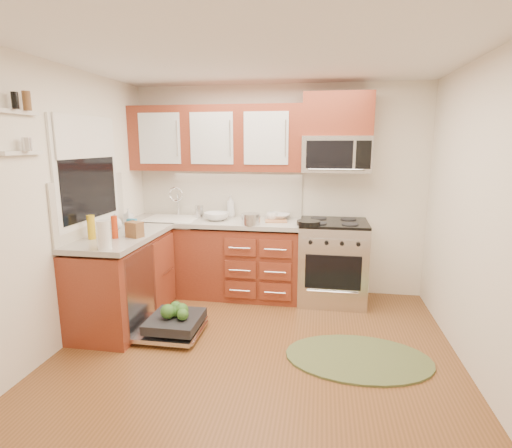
% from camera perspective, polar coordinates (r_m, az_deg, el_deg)
% --- Properties ---
extents(floor, '(3.50, 3.50, 0.00)m').
position_cam_1_polar(floor, '(3.63, -0.28, -18.64)').
color(floor, brown).
rests_on(floor, ground).
extents(ceiling, '(3.50, 3.50, 0.00)m').
position_cam_1_polar(ceiling, '(3.21, -0.32, 23.65)').
color(ceiling, white).
rests_on(ceiling, ground).
extents(wall_back, '(3.50, 0.04, 2.50)m').
position_cam_1_polar(wall_back, '(4.91, 3.13, 4.77)').
color(wall_back, white).
rests_on(wall_back, ground).
extents(wall_front, '(3.50, 0.04, 2.50)m').
position_cam_1_polar(wall_front, '(1.56, -11.31, -10.39)').
color(wall_front, white).
rests_on(wall_front, ground).
extents(wall_left, '(0.04, 3.50, 2.50)m').
position_cam_1_polar(wall_left, '(3.89, -26.68, 1.77)').
color(wall_left, white).
rests_on(wall_left, ground).
extents(wall_right, '(0.04, 3.50, 2.50)m').
position_cam_1_polar(wall_right, '(3.38, 30.40, 0.12)').
color(wall_right, white).
rests_on(wall_right, ground).
extents(base_cabinet_back, '(2.05, 0.60, 0.85)m').
position_cam_1_polar(base_cabinet_back, '(4.92, -5.82, -5.08)').
color(base_cabinet_back, maroon).
rests_on(base_cabinet_back, ground).
extents(base_cabinet_left, '(0.60, 1.25, 0.85)m').
position_cam_1_polar(base_cabinet_left, '(4.36, -18.40, -7.84)').
color(base_cabinet_left, maroon).
rests_on(base_cabinet_left, ground).
extents(countertop_back, '(2.07, 0.64, 0.05)m').
position_cam_1_polar(countertop_back, '(4.80, -5.97, 0.33)').
color(countertop_back, '#ABA49C').
rests_on(countertop_back, base_cabinet_back).
extents(countertop_left, '(0.64, 1.27, 0.05)m').
position_cam_1_polar(countertop_left, '(4.22, -18.69, -1.76)').
color(countertop_left, '#ABA49C').
rests_on(countertop_left, base_cabinet_left).
extents(backsplash_back, '(2.05, 0.02, 0.57)m').
position_cam_1_polar(backsplash_back, '(5.03, -5.16, 4.44)').
color(backsplash_back, beige).
rests_on(backsplash_back, ground).
extents(backsplash_left, '(0.02, 1.25, 0.57)m').
position_cam_1_polar(backsplash_left, '(4.31, -22.42, 2.44)').
color(backsplash_left, beige).
rests_on(backsplash_left, ground).
extents(upper_cabinets, '(2.05, 0.35, 0.75)m').
position_cam_1_polar(upper_cabinets, '(4.84, -5.79, 12.05)').
color(upper_cabinets, maroon).
rests_on(upper_cabinets, ground).
extents(cabinet_over_mw, '(0.76, 0.35, 0.47)m').
position_cam_1_polar(cabinet_over_mw, '(4.68, 11.60, 15.08)').
color(cabinet_over_mw, maroon).
rests_on(cabinet_over_mw, ground).
extents(range, '(0.76, 0.64, 0.95)m').
position_cam_1_polar(range, '(4.73, 10.85, -5.30)').
color(range, silver).
rests_on(range, ground).
extents(microwave, '(0.76, 0.38, 0.40)m').
position_cam_1_polar(microwave, '(4.65, 11.39, 9.75)').
color(microwave, silver).
rests_on(microwave, ground).
extents(sink, '(0.62, 0.50, 0.26)m').
position_cam_1_polar(sink, '(4.96, -11.87, -0.66)').
color(sink, white).
rests_on(sink, ground).
extents(dishwasher, '(0.70, 0.60, 0.20)m').
position_cam_1_polar(dishwasher, '(4.05, -11.98, -13.94)').
color(dishwasher, silver).
rests_on(dishwasher, ground).
extents(window, '(0.03, 1.05, 1.05)m').
position_cam_1_polar(window, '(4.26, -22.95, 6.91)').
color(window, white).
rests_on(window, ground).
extents(window_blind, '(0.02, 0.96, 0.40)m').
position_cam_1_polar(window_blind, '(4.24, -23.01, 11.37)').
color(window_blind, white).
rests_on(window_blind, ground).
extents(shelf_upper, '(0.04, 0.40, 0.03)m').
position_cam_1_polar(shelf_upper, '(3.56, -30.82, 13.57)').
color(shelf_upper, white).
rests_on(shelf_upper, ground).
extents(shelf_lower, '(0.04, 0.40, 0.03)m').
position_cam_1_polar(shelf_lower, '(3.55, -30.32, 8.76)').
color(shelf_lower, white).
rests_on(shelf_lower, ground).
extents(rug, '(1.36, 0.99, 0.02)m').
position_cam_1_polar(rug, '(3.72, 14.40, -18.07)').
color(rug, '#5F6D3E').
rests_on(rug, ground).
extents(skillet, '(0.33, 0.33, 0.05)m').
position_cam_1_polar(skillet, '(4.36, 7.50, 0.16)').
color(skillet, black).
rests_on(skillet, range).
extents(stock_pot, '(0.23, 0.23, 0.13)m').
position_cam_1_polar(stock_pot, '(4.46, -0.73, 0.71)').
color(stock_pot, silver).
rests_on(stock_pot, countertop_back).
extents(cutting_board, '(0.27, 0.20, 0.02)m').
position_cam_1_polar(cutting_board, '(4.64, 2.88, 0.43)').
color(cutting_board, '#A2744A').
rests_on(cutting_board, countertop_back).
extents(canister, '(0.11, 0.11, 0.15)m').
position_cam_1_polar(canister, '(4.92, -8.08, 1.76)').
color(canister, silver).
rests_on(canister, countertop_back).
extents(paper_towel_roll, '(0.13, 0.13, 0.25)m').
position_cam_1_polar(paper_towel_roll, '(3.66, -20.91, -1.46)').
color(paper_towel_roll, white).
rests_on(paper_towel_roll, countertop_left).
extents(mustard_bottle, '(0.09, 0.09, 0.23)m').
position_cam_1_polar(mustard_bottle, '(4.10, -22.48, -0.42)').
color(mustard_bottle, gold).
rests_on(mustard_bottle, countertop_left).
extents(red_bottle, '(0.08, 0.08, 0.22)m').
position_cam_1_polar(red_bottle, '(4.04, -19.55, -0.43)').
color(red_bottle, '#BD330F').
rests_on(red_bottle, countertop_left).
extents(wooden_box, '(0.18, 0.15, 0.15)m').
position_cam_1_polar(wooden_box, '(4.04, -16.96, -0.77)').
color(wooden_box, brown).
rests_on(wooden_box, countertop_left).
extents(blue_carton, '(0.09, 0.06, 0.14)m').
position_cam_1_polar(blue_carton, '(4.25, -17.28, -0.26)').
color(blue_carton, teal).
rests_on(blue_carton, countertop_left).
extents(bowl_a, '(0.32, 0.32, 0.07)m').
position_cam_1_polar(bowl_a, '(4.79, 3.19, 1.07)').
color(bowl_a, '#999999').
rests_on(bowl_a, countertop_back).
extents(bowl_b, '(0.37, 0.37, 0.09)m').
position_cam_1_polar(bowl_b, '(4.75, -5.66, 1.08)').
color(bowl_b, '#999999').
rests_on(bowl_b, countertop_back).
extents(cup, '(0.14, 0.14, 0.10)m').
position_cam_1_polar(cup, '(4.71, 2.35, 1.12)').
color(cup, '#999999').
rests_on(cup, countertop_back).
extents(soap_bottle_a, '(0.13, 0.13, 0.27)m').
position_cam_1_polar(soap_bottle_a, '(4.93, -3.65, 2.58)').
color(soap_bottle_a, '#999999').
rests_on(soap_bottle_a, countertop_back).
extents(soap_bottle_b, '(0.10, 0.10, 0.18)m').
position_cam_1_polar(soap_bottle_b, '(4.74, -17.76, 1.09)').
color(soap_bottle_b, '#999999').
rests_on(soap_bottle_b, countertop_left).
extents(soap_bottle_c, '(0.14, 0.14, 0.17)m').
position_cam_1_polar(soap_bottle_c, '(4.49, -19.43, 0.36)').
color(soap_bottle_c, '#999999').
rests_on(soap_bottle_c, countertop_left).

